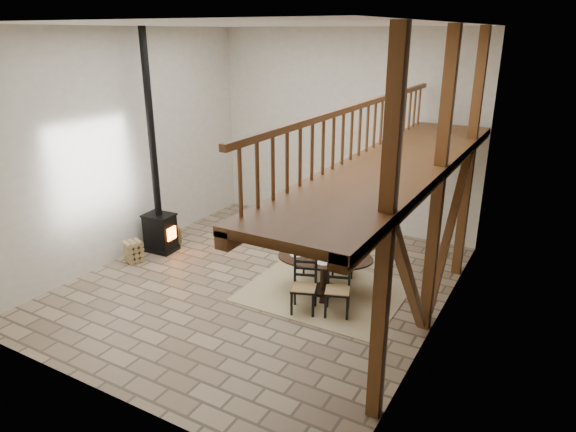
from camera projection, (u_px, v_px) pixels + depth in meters
The scene contains 7 objects.
ground at pixel (262, 283), 10.58m from camera, with size 8.00×8.00×0.00m, color #9A8467.
room_shell at pixel (316, 144), 9.01m from camera, with size 7.02×8.02×5.01m.
rug at pixel (324, 291), 10.20m from camera, with size 3.00×2.50×0.02m, color tan.
dining_table at pixel (325, 272), 10.06m from camera, with size 2.14×2.31×1.20m.
wood_stove at pixel (158, 206), 11.78m from camera, with size 0.73×0.58×5.00m.
log_basket at pixel (171, 236), 12.51m from camera, with size 0.50×0.50×0.41m.
log_stack at pixel (134, 251), 11.48m from camera, with size 0.47×0.48×0.49m.
Camera 1 is at (5.15, -7.99, 4.88)m, focal length 32.00 mm.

